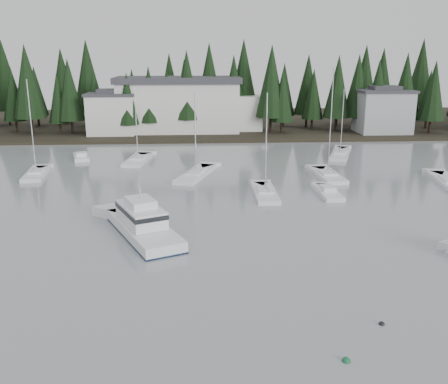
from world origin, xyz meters
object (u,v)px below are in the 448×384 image
at_px(house_east_a, 383,110).
at_px(runabout_1, 328,193).
at_px(harbor_inn, 189,105).
at_px(sailboat_8, 196,175).
at_px(sailboat_4, 138,161).
at_px(runabout_3, 81,158).
at_px(sailboat_1, 36,175).
at_px(sailboat_3, 328,176).
at_px(house_west, 112,113).
at_px(sailboat_0, 340,155).
at_px(sailboat_5, 265,194).
at_px(cabin_cruiser_center, 143,226).

bearing_deg(house_east_a, runabout_1, -117.37).
bearing_deg(harbor_inn, sailboat_8, -88.08).
relative_size(sailboat_4, runabout_3, 2.01).
height_order(sailboat_4, sailboat_8, sailboat_8).
bearing_deg(sailboat_8, runabout_3, 74.30).
bearing_deg(sailboat_1, runabout_3, -24.51).
bearing_deg(sailboat_1, sailboat_4, -62.45).
bearing_deg(sailboat_3, harbor_inn, 22.97).
bearing_deg(house_west, sailboat_3, -46.49).
bearing_deg(sailboat_0, sailboat_3, 177.97).
relative_size(house_west, sailboat_0, 0.86).
distance_m(harbor_inn, sailboat_1, 41.72).
height_order(sailboat_5, runabout_1, sailboat_5).
distance_m(sailboat_1, sailboat_3, 39.25).
bearing_deg(runabout_3, sailboat_0, -104.54).
distance_m(sailboat_8, runabout_1, 18.40).
distance_m(sailboat_5, runabout_1, 7.38).
distance_m(harbor_inn, sailboat_4, 29.11).
distance_m(sailboat_0, runabout_3, 41.34).
height_order(harbor_inn, cabin_cruiser_center, harbor_inn).
bearing_deg(sailboat_0, house_east_a, -15.20).
xyz_separation_m(sailboat_3, sailboat_4, (-26.42, 11.51, -0.03)).
relative_size(house_west, sailboat_1, 0.72).
height_order(harbor_inn, sailboat_8, harbor_inn).
relative_size(cabin_cruiser_center, sailboat_4, 1.06).
xyz_separation_m(sailboat_0, sailboat_3, (-5.84, -14.44, 0.04)).
relative_size(harbor_inn, sailboat_3, 2.00).
bearing_deg(sailboat_5, house_east_a, -33.84).
bearing_deg(house_east_a, sailboat_0, -125.18).
distance_m(cabin_cruiser_center, runabout_3, 36.96).
distance_m(house_west, sailboat_3, 49.43).
height_order(house_east_a, sailboat_4, sailboat_4).
xyz_separation_m(house_east_a, sailboat_1, (-59.24, -31.67, -4.82)).
distance_m(house_east_a, sailboat_3, 40.39).
xyz_separation_m(house_west, sailboat_0, (39.73, -21.25, -4.60)).
relative_size(house_east_a, sailboat_0, 0.95).
bearing_deg(sailboat_5, sailboat_3, -48.52).
bearing_deg(sailboat_0, harbor_inn, 65.08).
relative_size(harbor_inn, sailboat_0, 2.66).
relative_size(house_west, runabout_3, 1.65).
height_order(house_east_a, sailboat_3, sailboat_3).
distance_m(cabin_cruiser_center, sailboat_4, 32.37).
bearing_deg(cabin_cruiser_center, runabout_3, -3.48).
relative_size(sailboat_5, runabout_1, 1.81).
distance_m(runabout_1, runabout_3, 40.12).
distance_m(sailboat_1, runabout_3, 11.54).
xyz_separation_m(sailboat_4, sailboat_5, (16.83, -19.74, 0.01)).
bearing_deg(sailboat_1, runabout_1, -113.39).
relative_size(cabin_cruiser_center, runabout_3, 2.13).
distance_m(house_east_a, sailboat_0, 25.25).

